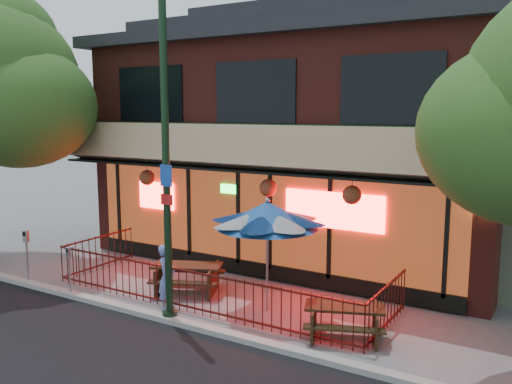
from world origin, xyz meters
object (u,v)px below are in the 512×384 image
picnic_table_left (187,274)px  pedestrian (167,277)px  picnic_table_right (344,317)px  patio_umbrella (267,215)px  parking_meter_far (27,248)px  parking_meter_near (69,263)px  street_light (166,177)px

picnic_table_left → pedestrian: 1.22m
pedestrian → picnic_table_right: bearing=-100.4°
patio_umbrella → parking_meter_far: 6.63m
parking_meter_near → parking_meter_far: size_ratio=0.86×
pedestrian → street_light: bearing=-154.6°
street_light → picnic_table_right: size_ratio=3.68×
picnic_table_left → pedestrian: size_ratio=1.37×
street_light → picnic_table_left: bearing=116.0°
picnic_table_right → parking_meter_far: parking_meter_far is taller
street_light → parking_meter_near: size_ratio=5.64×
street_light → picnic_table_left: size_ratio=3.37×
picnic_table_left → pedestrian: bearing=-74.6°
pedestrian → parking_meter_far: (-4.31, -0.50, 0.22)m
street_light → picnic_table_right: (3.60, 1.10, -2.71)m
pedestrian → parking_meter_far: pedestrian is taller
picnic_table_right → pedestrian: size_ratio=1.25×
picnic_table_right → patio_umbrella: 2.79m
picnic_table_left → parking_meter_near: size_ratio=1.67×
picnic_table_right → parking_meter_far: 8.48m
picnic_table_right → patio_umbrella: patio_umbrella is taller
picnic_table_right → pedestrian: 4.14m
parking_meter_far → patio_umbrella: bearing=14.3°
parking_meter_far → picnic_table_right: bearing=7.5°
picnic_table_left → patio_umbrella: 2.91m
street_light → patio_umbrella: street_light is taller
pedestrian → picnic_table_left: bearing=-3.3°
street_light → picnic_table_left: 3.24m
patio_umbrella → parking_meter_near: patio_umbrella is taller
street_light → patio_umbrella: size_ratio=2.68×
pedestrian → parking_meter_near: 2.66m
picnic_table_left → parking_meter_near: bearing=-143.0°
patio_umbrella → parking_meter_far: size_ratio=1.81×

